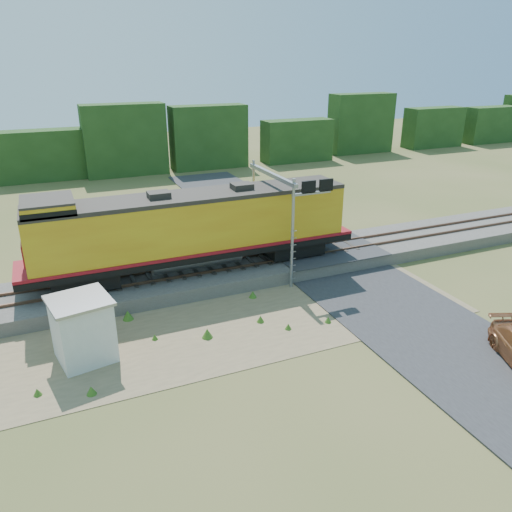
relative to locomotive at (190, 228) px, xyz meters
name	(u,v)px	position (x,y,z in m)	size (l,w,h in m)	color
ground	(264,322)	(1.95, -6.00, -3.44)	(140.00, 140.00, 0.00)	#475123
ballast	(224,272)	(1.95, 0.00, -3.04)	(70.00, 5.00, 0.80)	slate
rails	(223,264)	(1.95, 0.00, -2.56)	(70.00, 1.54, 0.16)	brown
dirt_shoulder	(223,325)	(-0.05, -5.50, -3.42)	(26.00, 8.00, 0.03)	#8C7754
road	(370,291)	(8.95, -5.26, -3.35)	(7.00, 66.00, 0.86)	#38383A
tree_line_north	(128,146)	(1.95, 32.00, -0.37)	(130.00, 3.00, 6.50)	#1E3C16
weed_clumps	(197,335)	(-1.55, -5.90, -3.44)	(15.00, 6.20, 0.56)	#38651D
locomotive	(190,228)	(0.00, 0.00, 0.00)	(19.47, 2.97, 5.02)	black
shed	(83,329)	(-6.67, -5.83, -1.94)	(2.91, 2.91, 2.95)	silver
signal_gantry	(281,197)	(5.45, -0.64, 1.45)	(2.56, 6.20, 6.47)	gray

